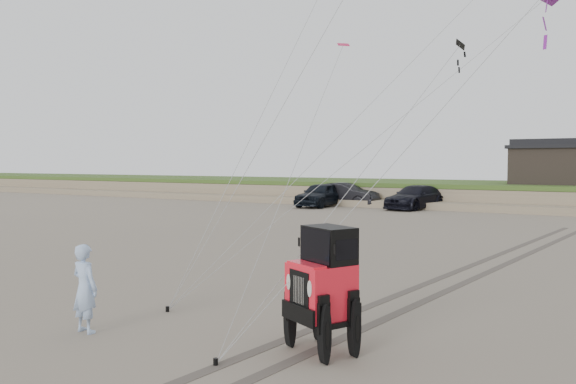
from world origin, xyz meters
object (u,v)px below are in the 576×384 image
Objects in this scene: truck_c at (415,197)px; man at (85,288)px; truck_a at (320,195)px; truck_b at (345,194)px; cabin at (556,164)px; jeep at (321,302)px.

truck_c is 3.33× the size of man.
truck_a is 31.87m from man.
truck_b is at bearing -171.28° from truck_c.
cabin is 1.21× the size of truck_b.
truck_c is at bearing -92.47° from truck_b.
cabin reaches higher than truck_a.
truck_c is (5.68, -0.40, -0.03)m from truck_b.
jeep is (-0.61, -37.08, -2.36)m from cabin.
truck_b is (-14.19, -6.27, -2.37)m from cabin.
truck_c is at bearing 131.57° from jeep.
cabin reaches higher than jeep.
truck_a reaches higher than truck_c.
truck_c is (-8.51, -6.67, -2.40)m from cabin.
cabin reaches higher than man.
man is (-4.49, -1.30, -0.01)m from jeep.
jeep is at bearing -90.95° from cabin.
truck_a is at bearing -66.92° from man.
truck_b is 1.12× the size of jeep.
jeep is at bearing -62.66° from truck_c.
truck_a is at bearing 143.98° from jeep.
man is at bearing -71.10° from truck_a.
man is at bearing -162.61° from truck_b.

